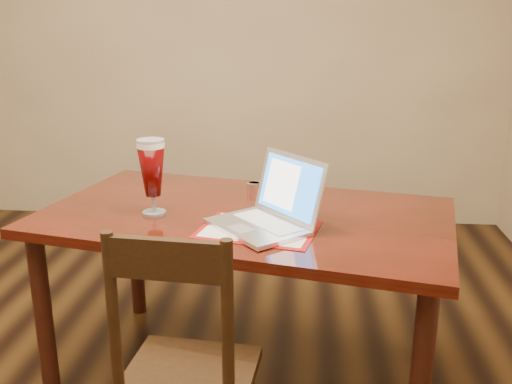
{
  "coord_description": "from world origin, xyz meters",
  "views": [
    {
      "loc": [
        0.77,
        -1.8,
        1.52
      ],
      "look_at": [
        0.57,
        0.43,
        0.84
      ],
      "focal_mm": 40.0,
      "sensor_mm": 36.0,
      "label": 1
    }
  ],
  "objects": [
    {
      "name": "dining_table",
      "position": [
        0.52,
        0.38,
        0.69
      ],
      "size": [
        1.8,
        1.25,
        1.07
      ],
      "rotation": [
        0.0,
        0.0,
        -0.21
      ],
      "color": "#53140B",
      "rests_on": "ground"
    },
    {
      "name": "dining_chair",
      "position": [
        0.41,
        -0.29,
        0.46
      ],
      "size": [
        0.44,
        0.42,
        0.97
      ],
      "rotation": [
        0.0,
        0.0,
        -0.08
      ],
      "color": "#311C0D",
      "rests_on": "ground"
    }
  ]
}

